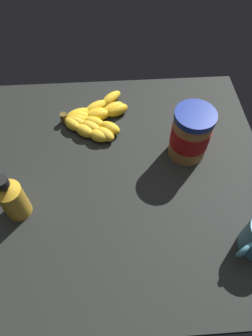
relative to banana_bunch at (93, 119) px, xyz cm
name	(u,v)px	position (x,y,z in cm)	size (l,w,h in cm)	color
ground_plane	(121,179)	(-19.10, -7.22, -3.71)	(75.65, 78.18, 4.08)	black
banana_bunch	(93,119)	(0.00, 0.00, 0.00)	(22.01, 20.36, 3.54)	yellow
peanut_butter_jar	(191,134)	(-12.66, -25.65, 5.74)	(10.26, 10.26, 14.86)	#B27238
honey_bottle	(12,198)	(-27.92, 17.88, 4.63)	(6.01, 6.01, 14.00)	gold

